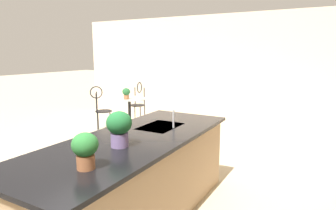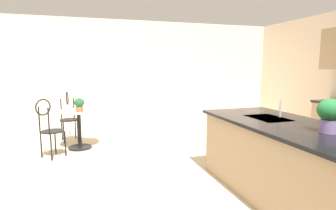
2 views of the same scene
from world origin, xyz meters
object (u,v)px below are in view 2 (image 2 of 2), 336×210
at_px(chair_near_window, 49,125).
at_px(potted_plant_on_table, 79,104).
at_px(potted_plant_counter_near, 330,113).
at_px(bistro_table, 79,126).
at_px(chair_by_island, 69,114).

bearing_deg(chair_near_window, potted_plant_on_table, 121.34).
height_order(chair_near_window, potted_plant_counter_near, potted_plant_counter_near).
bearing_deg(potted_plant_on_table, chair_near_window, -58.66).
bearing_deg(bistro_table, chair_near_window, -47.26).
xyz_separation_m(chair_near_window, potted_plant_on_table, (-0.31, 0.50, 0.31)).
bearing_deg(potted_plant_counter_near, bistro_table, -144.51).
height_order(bistro_table, potted_plant_counter_near, potted_plant_counter_near).
height_order(bistro_table, potted_plant_on_table, potted_plant_on_table).
bearing_deg(potted_plant_on_table, bistro_table, -171.06).
bearing_deg(chair_near_window, bistro_table, 132.74).
relative_size(bistro_table, potted_plant_counter_near, 2.36).
height_order(bistro_table, chair_near_window, chair_near_window).
relative_size(chair_by_island, potted_plant_on_table, 4.10).
bearing_deg(potted_plant_on_table, potted_plant_counter_near, 36.38).
xyz_separation_m(potted_plant_on_table, potted_plant_counter_near, (3.24, 2.38, 0.23)).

